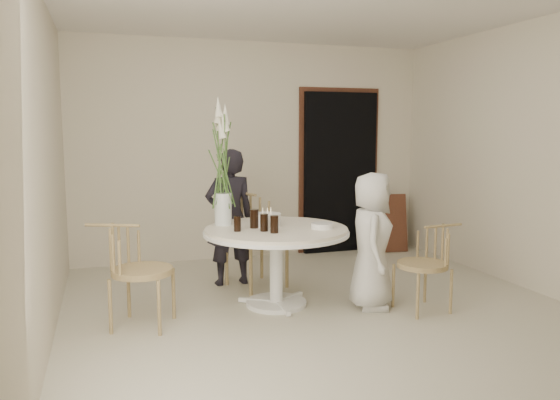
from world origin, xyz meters
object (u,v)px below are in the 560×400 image
object	(u,v)px
flower_vase	(222,165)
girl	(230,217)
chair_far	(249,225)
boy	(372,241)
chair_left	(127,260)
chair_right	(433,255)
table	(276,240)
birthday_cake	(267,220)

from	to	relation	value
flower_vase	girl	bearing A→B (deg)	71.06
chair_far	boy	xyz separation A→B (m)	(0.85, -1.11, -0.01)
boy	chair_left	bearing A→B (deg)	109.05
chair_right	chair_left	size ratio (longest dim) A/B	0.90
chair_right	chair_left	world-z (taller)	chair_left
table	flower_vase	size ratio (longest dim) A/B	1.12
chair_left	birthday_cake	distance (m)	1.30
chair_left	flower_vase	xyz separation A→B (m)	(0.89, 0.42, 0.74)
chair_far	girl	bearing A→B (deg)	147.22
chair_far	flower_vase	bearing A→B (deg)	-146.69
chair_far	chair_right	size ratio (longest dim) A/B	1.25
chair_left	birthday_cake	world-z (taller)	birthday_cake
boy	flower_vase	distance (m)	1.53
chair_far	chair_right	bearing A→B (deg)	-63.34
chair_left	flower_vase	distance (m)	1.23
chair_right	chair_left	distance (m)	2.66
table	girl	xyz separation A→B (m)	(-0.24, 0.83, 0.09)
girl	flower_vase	size ratio (longest dim) A/B	1.19
chair_far	birthday_cake	bearing A→B (deg)	-109.50
boy	flower_vase	bearing A→B (deg)	87.81
chair_far	birthday_cake	distance (m)	0.71
table	girl	world-z (taller)	girl
girl	boy	size ratio (longest dim) A/B	1.15
chair_far	boy	distance (m)	1.40
table	chair_right	world-z (taller)	chair_right
chair_far	girl	world-z (taller)	girl
table	chair_far	xyz separation A→B (m)	(-0.05, 0.78, 0.01)
table	girl	bearing A→B (deg)	106.43
chair_far	chair_right	distance (m)	1.89
table	boy	distance (m)	0.87
boy	flower_vase	xyz separation A→B (m)	(-1.23, 0.61, 0.67)
chair_left	birthday_cake	xyz separation A→B (m)	(1.26, 0.22, 0.23)
girl	table	bearing A→B (deg)	102.93
girl	chair_left	bearing A→B (deg)	38.16
chair_right	flower_vase	size ratio (longest dim) A/B	0.65
table	chair_left	world-z (taller)	chair_left
boy	birthday_cake	xyz separation A→B (m)	(-0.86, 0.42, 0.17)
table	chair_far	size ratio (longest dim) A/B	1.37
birthday_cake	girl	bearing A→B (deg)	104.41
chair_far	flower_vase	size ratio (longest dim) A/B	0.82
flower_vase	chair_left	bearing A→B (deg)	-154.83
flower_vase	birthday_cake	bearing A→B (deg)	-27.79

